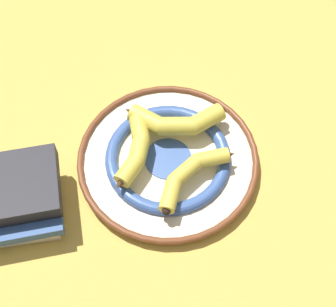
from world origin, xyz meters
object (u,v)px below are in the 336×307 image
object	(u,v)px
banana_c	(136,152)
book_stack	(5,201)
decorative_bowl	(168,159)
banana_b	(191,173)
banana_a	(175,122)

from	to	relation	value
banana_c	book_stack	distance (m)	0.25
decorative_bowl	book_stack	distance (m)	0.31
banana_b	banana_c	distance (m)	0.11
banana_a	book_stack	xyz separation A→B (m)	(0.14, 0.32, -0.00)
banana_a	book_stack	size ratio (longest dim) A/B	0.70
decorative_bowl	banana_b	size ratio (longest dim) A/B	1.90
book_stack	banana_a	bearing A→B (deg)	-155.98
decorative_bowl	banana_b	xyz separation A→B (m)	(-0.06, 0.01, 0.03)
decorative_bowl	book_stack	bearing A→B (deg)	57.56
banana_b	banana_a	bearing A→B (deg)	-120.02
banana_c	book_stack	size ratio (longest dim) A/B	0.63
banana_a	banana_c	bearing A→B (deg)	-138.57
decorative_bowl	book_stack	world-z (taller)	book_stack
banana_b	banana_c	world-z (taller)	banana_c
decorative_bowl	book_stack	size ratio (longest dim) A/B	1.44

